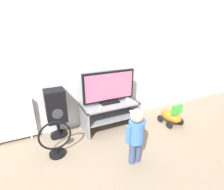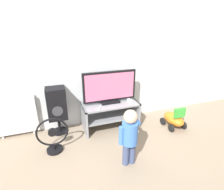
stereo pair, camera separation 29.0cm
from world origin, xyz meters
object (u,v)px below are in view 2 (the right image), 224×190
at_px(game_console, 129,100).
at_px(remote_primary, 99,108).
at_px(ride_on_toy, 174,119).
at_px(child, 130,133).
at_px(radiator, 15,116).
at_px(speaker_tower, 57,105).
at_px(floor_fan, 53,137).
at_px(television, 110,88).

distance_m(game_console, remote_primary, 0.63).
bearing_deg(ride_on_toy, child, -154.18).
bearing_deg(child, radiator, 141.43).
distance_m(game_console, speaker_tower, 1.29).
relative_size(speaker_tower, floor_fan, 1.49).
bearing_deg(remote_primary, game_console, 12.59).
bearing_deg(game_console, ride_on_toy, -25.78).
height_order(child, speaker_tower, speaker_tower).
bearing_deg(television, remote_primary, -142.67).
xyz_separation_m(remote_primary, speaker_tower, (-0.67, 0.30, 0.03)).
bearing_deg(speaker_tower, child, -52.42).
relative_size(remote_primary, floor_fan, 0.22).
xyz_separation_m(remote_primary, radiator, (-1.36, 0.42, -0.12)).
relative_size(game_console, floor_fan, 0.30).
bearing_deg(game_console, remote_primary, -167.41).
bearing_deg(game_console, floor_fan, -166.10).
xyz_separation_m(child, ride_on_toy, (1.19, 0.58, -0.32)).
height_order(speaker_tower, floor_fan, speaker_tower).
distance_m(child, radiator, 1.98).
height_order(game_console, floor_fan, floor_fan).
xyz_separation_m(game_console, ride_on_toy, (0.77, -0.37, -0.35)).
bearing_deg(floor_fan, ride_on_toy, -0.64).
bearing_deg(floor_fan, speaker_tower, 77.60).
bearing_deg(speaker_tower, floor_fan, -102.40).
xyz_separation_m(remote_primary, ride_on_toy, (1.38, -0.23, -0.34)).
bearing_deg(floor_fan, child, -31.77).
bearing_deg(child, speaker_tower, 127.58).
bearing_deg(child, ride_on_toy, 25.82).
distance_m(television, ride_on_toy, 1.35).
distance_m(ride_on_toy, radiator, 2.82).
distance_m(game_console, floor_fan, 1.46).
xyz_separation_m(floor_fan, ride_on_toy, (2.16, -0.02, -0.08)).
bearing_deg(television, game_console, -8.37).
bearing_deg(floor_fan, television, 21.12).
bearing_deg(game_console, television, 171.63).
bearing_deg(radiator, remote_primary, -17.33).
relative_size(remote_primary, child, 0.15).
distance_m(television, speaker_tower, 0.96).
height_order(television, radiator, television).
xyz_separation_m(television, radiator, (-1.61, 0.23, -0.40)).
relative_size(child, ride_on_toy, 1.75).
relative_size(game_console, radiator, 0.24).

